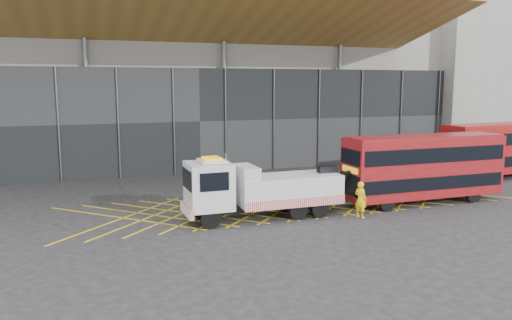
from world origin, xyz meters
name	(u,v)px	position (x,y,z in m)	size (l,w,h in m)	color
ground_plane	(214,210)	(0.00, 0.00, 0.00)	(120.00, 120.00, 0.00)	#242426
road_markings	(294,203)	(4.80, 0.00, 0.01)	(26.36, 7.16, 0.01)	yellow
construction_building	(179,59)	(1.92, 18.40, 8.98)	(55.00, 23.97, 18.00)	gray
east_building	(473,53)	(32.00, 16.00, 10.00)	(15.00, 12.00, 20.00)	gray
recovery_truck	(259,189)	(1.75, -2.39, 1.54)	(9.54, 2.30, 3.34)	black
bus_towed	(424,166)	(11.83, -2.40, 2.18)	(9.67, 2.32, 3.92)	maroon
bus_second	(500,148)	(22.16, 2.15, 2.21)	(9.97, 3.17, 3.99)	maroon
worker	(361,200)	(6.74, -4.00, 0.94)	(0.69, 0.45, 1.89)	yellow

